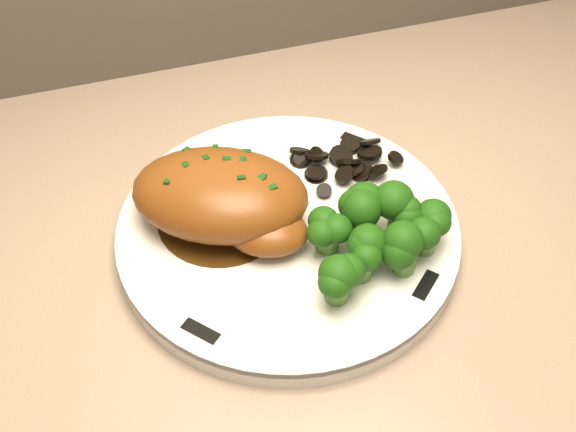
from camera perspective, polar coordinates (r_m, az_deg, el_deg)
name	(u,v)px	position (r m, az deg, el deg)	size (l,w,h in m)	color
plate	(288,233)	(0.55, 0.00, -1.33)	(0.26, 0.26, 0.02)	silver
rim_accent_0	(356,141)	(0.61, 5.43, 5.94)	(0.03, 0.01, 0.00)	black
rim_accent_1	(169,172)	(0.59, -9.38, 3.46)	(0.03, 0.01, 0.00)	black
rim_accent_2	(201,331)	(0.48, -6.91, -9.04)	(0.03, 0.01, 0.00)	black
rim_accent_3	(426,285)	(0.51, 10.83, -5.41)	(0.03, 0.01, 0.00)	black
gravy_pool	(222,218)	(0.55, -5.22, -0.17)	(0.10, 0.10, 0.00)	#3C230A
chicken_breast	(225,199)	(0.53, -4.98, 1.38)	(0.16, 0.14, 0.05)	brown
mushroom_pile	(351,168)	(0.58, 4.99, 3.83)	(0.08, 0.06, 0.02)	black
broccoli_florets	(375,238)	(0.51, 6.87, -1.70)	(0.10, 0.08, 0.04)	#568D3B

